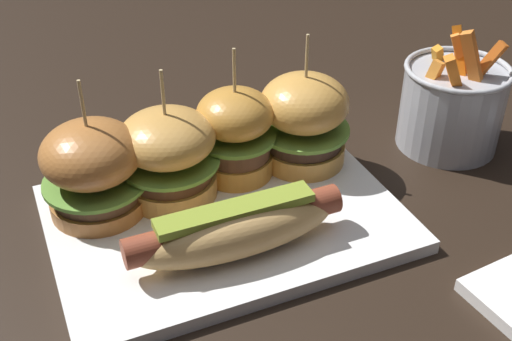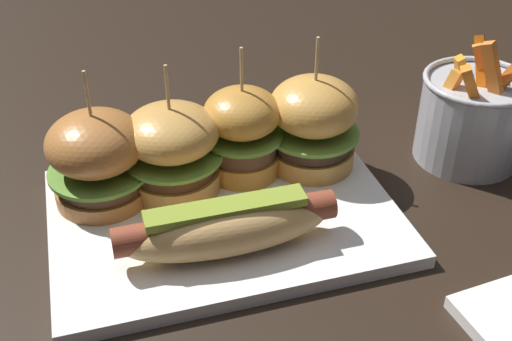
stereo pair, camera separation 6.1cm
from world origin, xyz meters
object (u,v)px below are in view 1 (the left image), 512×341
platter_main (225,218)px  fries_bucket (452,105)px  hot_dog (236,228)px  slider_far_right (304,119)px  slider_far_left (93,168)px  slider_center_left (168,154)px  slider_center_right (236,133)px

platter_main → fries_bucket: 0.29m
hot_dog → slider_far_right: size_ratio=1.38×
platter_main → slider_far_left: size_ratio=2.39×
slider_center_left → slider_center_right: size_ratio=0.97×
slider_center_left → slider_center_right: 0.07m
platter_main → slider_far_right: (0.11, 0.05, 0.06)m
platter_main → hot_dog: bearing=-100.5°
slider_far_left → fries_bucket: slider_far_left is taller
hot_dog → slider_far_left: slider_far_left is taller
hot_dog → fries_bucket: 0.31m
fries_bucket → slider_far_right: bearing=174.6°
slider_center_left → platter_main: bearing=-53.9°
hot_dog → slider_far_right: (0.12, 0.11, 0.02)m
platter_main → slider_center_left: 0.08m
slider_far_left → fries_bucket: 0.40m
slider_center_right → fries_bucket: slider_center_right is taller
platter_main → slider_far_left: (-0.11, 0.05, 0.05)m
slider_center_right → slider_far_right: (0.07, -0.01, 0.00)m
platter_main → fries_bucket: fries_bucket is taller
hot_dog → slider_far_right: slider_far_right is taller
slider_far_right → fries_bucket: 0.18m
slider_far_left → slider_far_right: slider_far_right is taller
slider_center_left → slider_far_right: (0.15, 0.00, 0.00)m
platter_main → fries_bucket: (0.29, 0.04, 0.04)m
slider_center_left → fries_bucket: slider_center_left is taller
hot_dog → slider_center_right: size_ratio=1.42×
hot_dog → fries_bucket: size_ratio=1.39×
slider_center_left → fries_bucket: 0.33m
hot_dog → slider_center_right: slider_center_right is taller
slider_center_right → slider_far_right: 0.07m
slider_far_left → slider_center_left: bearing=-2.3°
hot_dog → slider_far_left: 0.15m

